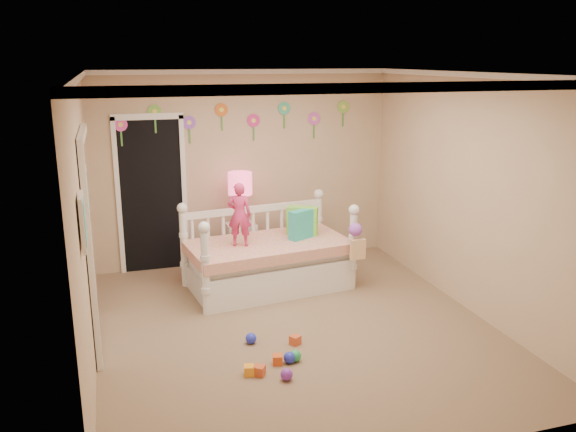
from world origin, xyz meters
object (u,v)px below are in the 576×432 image
object	(u,v)px
child	(239,215)
nightstand	(241,247)
daybed	(268,246)
table_lamp	(240,190)

from	to	relation	value
child	nightstand	distance (m)	1.04
daybed	table_lamp	xyz separation A→B (m)	(-0.17, 0.72, 0.56)
child	table_lamp	bearing A→B (deg)	-83.73
child	table_lamp	world-z (taller)	child
child	nightstand	bearing A→B (deg)	-83.73
table_lamp	nightstand	bearing A→B (deg)	-90.00
daybed	child	bearing A→B (deg)	-176.70
daybed	table_lamp	distance (m)	0.93
daybed	child	world-z (taller)	child
daybed	child	size ratio (longest dim) A/B	2.56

